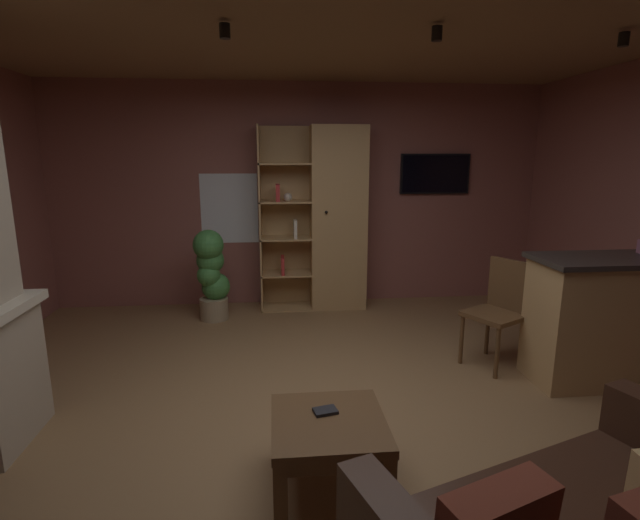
{
  "coord_description": "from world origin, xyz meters",
  "views": [
    {
      "loc": [
        -0.33,
        -2.95,
        1.79
      ],
      "look_at": [
        0.0,
        0.4,
        1.05
      ],
      "focal_mm": 26.64,
      "sensor_mm": 36.0,
      "label": 1
    }
  ],
  "objects_px": {
    "bookshelf_cabinet": "(331,220)",
    "potted_floor_plant": "(212,273)",
    "wall_mounted_tv": "(435,174)",
    "coffee_table": "(329,434)",
    "table_book_0": "(325,411)",
    "dining_chair": "(501,306)",
    "kitchen_bar_counter": "(627,319)"
  },
  "relations": [
    {
      "from": "bookshelf_cabinet",
      "to": "wall_mounted_tv",
      "type": "bearing_deg",
      "value": 9.18
    },
    {
      "from": "bookshelf_cabinet",
      "to": "potted_floor_plant",
      "type": "xyz_separation_m",
      "value": [
        -1.36,
        -0.34,
        -0.52
      ]
    },
    {
      "from": "bookshelf_cabinet",
      "to": "table_book_0",
      "type": "height_order",
      "value": "bookshelf_cabinet"
    },
    {
      "from": "bookshelf_cabinet",
      "to": "dining_chair",
      "type": "xyz_separation_m",
      "value": [
        1.26,
        -1.77,
        -0.53
      ]
    },
    {
      "from": "bookshelf_cabinet",
      "to": "dining_chair",
      "type": "distance_m",
      "value": 2.24
    },
    {
      "from": "table_book_0",
      "to": "wall_mounted_tv",
      "type": "height_order",
      "value": "wall_mounted_tv"
    },
    {
      "from": "bookshelf_cabinet",
      "to": "wall_mounted_tv",
      "type": "height_order",
      "value": "bookshelf_cabinet"
    },
    {
      "from": "kitchen_bar_counter",
      "to": "potted_floor_plant",
      "type": "height_order",
      "value": "kitchen_bar_counter"
    },
    {
      "from": "table_book_0",
      "to": "dining_chair",
      "type": "distance_m",
      "value": 2.16
    },
    {
      "from": "potted_floor_plant",
      "to": "wall_mounted_tv",
      "type": "relative_size",
      "value": 1.19
    },
    {
      "from": "bookshelf_cabinet",
      "to": "kitchen_bar_counter",
      "type": "distance_m",
      "value": 3.08
    },
    {
      "from": "table_book_0",
      "to": "potted_floor_plant",
      "type": "height_order",
      "value": "potted_floor_plant"
    },
    {
      "from": "potted_floor_plant",
      "to": "table_book_0",
      "type": "bearing_deg",
      "value": -71.15
    },
    {
      "from": "bookshelf_cabinet",
      "to": "table_book_0",
      "type": "distance_m",
      "value": 3.23
    },
    {
      "from": "coffee_table",
      "to": "dining_chair",
      "type": "xyz_separation_m",
      "value": [
        1.66,
        1.44,
        0.21
      ]
    },
    {
      "from": "kitchen_bar_counter",
      "to": "table_book_0",
      "type": "relative_size",
      "value": 12.22
    },
    {
      "from": "potted_floor_plant",
      "to": "wall_mounted_tv",
      "type": "xyz_separation_m",
      "value": [
        2.67,
        0.55,
        1.04
      ]
    },
    {
      "from": "coffee_table",
      "to": "dining_chair",
      "type": "distance_m",
      "value": 2.21
    },
    {
      "from": "table_book_0",
      "to": "dining_chair",
      "type": "relative_size",
      "value": 0.14
    },
    {
      "from": "table_book_0",
      "to": "dining_chair",
      "type": "bearing_deg",
      "value": 39.29
    },
    {
      "from": "coffee_table",
      "to": "potted_floor_plant",
      "type": "xyz_separation_m",
      "value": [
        -0.96,
        2.87,
        0.22
      ]
    },
    {
      "from": "coffee_table",
      "to": "potted_floor_plant",
      "type": "bearing_deg",
      "value": 108.57
    },
    {
      "from": "wall_mounted_tv",
      "to": "dining_chair",
      "type": "bearing_deg",
      "value": -91.22
    },
    {
      "from": "coffee_table",
      "to": "potted_floor_plant",
      "type": "relative_size",
      "value": 0.61
    },
    {
      "from": "kitchen_bar_counter",
      "to": "dining_chair",
      "type": "bearing_deg",
      "value": 156.37
    },
    {
      "from": "kitchen_bar_counter",
      "to": "table_book_0",
      "type": "height_order",
      "value": "kitchen_bar_counter"
    },
    {
      "from": "kitchen_bar_counter",
      "to": "table_book_0",
      "type": "distance_m",
      "value": 2.73
    },
    {
      "from": "bookshelf_cabinet",
      "to": "dining_chair",
      "type": "bearing_deg",
      "value": -54.61
    },
    {
      "from": "coffee_table",
      "to": "table_book_0",
      "type": "bearing_deg",
      "value": 97.56
    },
    {
      "from": "dining_chair",
      "to": "potted_floor_plant",
      "type": "bearing_deg",
      "value": 151.42
    },
    {
      "from": "bookshelf_cabinet",
      "to": "potted_floor_plant",
      "type": "distance_m",
      "value": 1.5
    },
    {
      "from": "coffee_table",
      "to": "wall_mounted_tv",
      "type": "bearing_deg",
      "value": 63.57
    }
  ]
}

